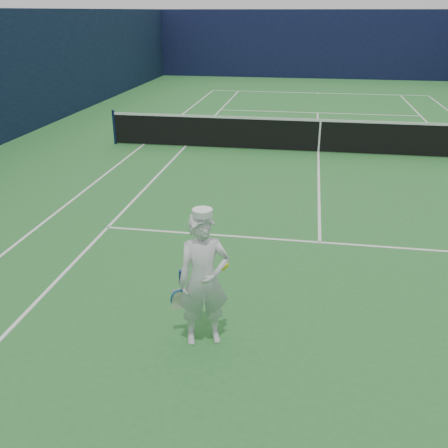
% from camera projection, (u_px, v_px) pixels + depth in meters
% --- Properties ---
extents(ground, '(80.00, 80.00, 0.00)m').
position_uv_depth(ground, '(318.00, 153.00, 14.98)').
color(ground, '#2B712F').
rests_on(ground, ground).
extents(court_markings, '(11.03, 23.83, 0.01)m').
position_uv_depth(court_markings, '(318.00, 153.00, 14.98)').
color(court_markings, white).
rests_on(court_markings, ground).
extents(windscreen_fence, '(20.12, 36.12, 4.00)m').
position_uv_depth(windscreen_fence, '(324.00, 84.00, 14.19)').
color(windscreen_fence, '#0D1233').
rests_on(windscreen_fence, ground).
extents(tennis_net, '(12.88, 0.09, 1.07)m').
position_uv_depth(tennis_net, '(320.00, 134.00, 14.76)').
color(tennis_net, '#141E4C').
rests_on(tennis_net, ground).
extents(tennis_player, '(0.86, 0.62, 1.82)m').
position_uv_depth(tennis_player, '(204.00, 280.00, 6.13)').
color(tennis_player, white).
rests_on(tennis_player, ground).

